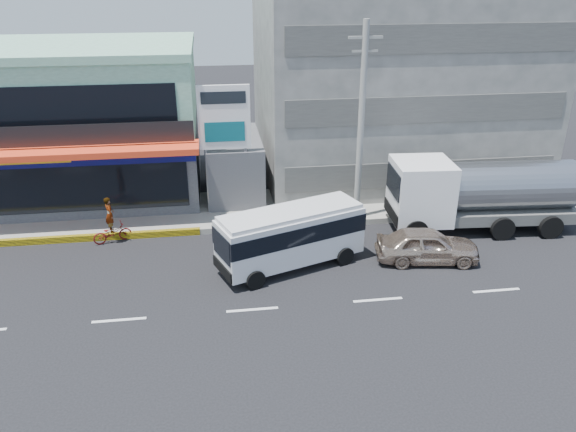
# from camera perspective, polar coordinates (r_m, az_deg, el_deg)

# --- Properties ---
(ground) EXTENTS (120.00, 120.00, 0.00)m
(ground) POSITION_cam_1_polar(r_m,az_deg,el_deg) (21.98, -3.65, -9.48)
(ground) COLOR black
(ground) RESTS_ON ground
(sidewalk) EXTENTS (70.00, 5.00, 0.30)m
(sidewalk) POSITION_cam_1_polar(r_m,az_deg,el_deg) (30.91, 4.15, 1.12)
(sidewalk) COLOR gray
(sidewalk) RESTS_ON ground
(shop_building) EXTENTS (12.40, 11.70, 8.00)m
(shop_building) POSITION_cam_1_polar(r_m,az_deg,el_deg) (33.96, -19.61, 8.75)
(shop_building) COLOR #3F3F43
(shop_building) RESTS_ON ground
(concrete_building) EXTENTS (16.00, 12.00, 14.00)m
(concrete_building) POSITION_cam_1_polar(r_m,az_deg,el_deg) (35.53, 10.78, 15.27)
(concrete_building) COLOR gray
(concrete_building) RESTS_ON ground
(gap_structure) EXTENTS (3.00, 6.00, 3.50)m
(gap_structure) POSITION_cam_1_polar(r_m,az_deg,el_deg) (32.06, -5.51, 4.99)
(gap_structure) COLOR #3F3F43
(gap_structure) RESTS_ON ground
(satellite_dish) EXTENTS (1.50, 1.50, 0.15)m
(satellite_dish) POSITION_cam_1_polar(r_m,az_deg,el_deg) (30.56, -5.55, 7.62)
(satellite_dish) COLOR slate
(satellite_dish) RESTS_ON gap_structure
(billboard) EXTENTS (2.60, 0.18, 6.90)m
(billboard) POSITION_cam_1_polar(r_m,az_deg,el_deg) (28.45, -6.48, 9.19)
(billboard) COLOR gray
(billboard) RESTS_ON ground
(utility_pole_near) EXTENTS (1.60, 0.30, 10.00)m
(utility_pole_near) POSITION_cam_1_polar(r_m,az_deg,el_deg) (27.60, 7.42, 9.16)
(utility_pole_near) COLOR #999993
(utility_pole_near) RESTS_ON ground
(minibus) EXTENTS (6.73, 4.13, 2.68)m
(minibus) POSITION_cam_1_polar(r_m,az_deg,el_deg) (24.19, 0.28, -1.77)
(minibus) COLOR silver
(minibus) RESTS_ON ground
(sedan) EXTENTS (4.75, 2.47, 1.54)m
(sedan) POSITION_cam_1_polar(r_m,az_deg,el_deg) (25.76, 13.97, -2.90)
(sedan) COLOR #C5AC97
(sedan) RESTS_ON ground
(tanker_truck) EXTENTS (9.33, 3.51, 3.61)m
(tanker_truck) POSITION_cam_1_polar(r_m,az_deg,el_deg) (29.16, 18.60, 2.25)
(tanker_truck) COLOR white
(tanker_truck) RESTS_ON ground
(motorcycle_rider) EXTENTS (1.91, 1.20, 2.31)m
(motorcycle_rider) POSITION_cam_1_polar(r_m,az_deg,el_deg) (27.99, -17.50, -1.12)
(motorcycle_rider) COLOR #5E0D0D
(motorcycle_rider) RESTS_ON ground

